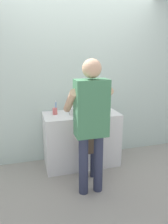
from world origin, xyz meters
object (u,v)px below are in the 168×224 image
at_px(toothbrush_cup, 55,111).
at_px(child_toddler, 89,144).
at_px(soap_bottle, 104,107).
at_px(adult_parent, 91,117).

xyz_separation_m(toothbrush_cup, child_toddler, (0.38, -0.46, -0.37)).
xyz_separation_m(toothbrush_cup, soap_bottle, (0.75, -0.05, 0.02)).
bearing_deg(toothbrush_cup, adult_parent, -68.13).
relative_size(toothbrush_cup, child_toddler, 0.25).
bearing_deg(toothbrush_cup, soap_bottle, -3.66).
bearing_deg(child_toddler, soap_bottle, 48.67).
bearing_deg(soap_bottle, toothbrush_cup, 176.34).
bearing_deg(child_toddler, toothbrush_cup, 129.49).
bearing_deg(toothbrush_cup, child_toddler, -50.51).
relative_size(child_toddler, adult_parent, 0.51).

